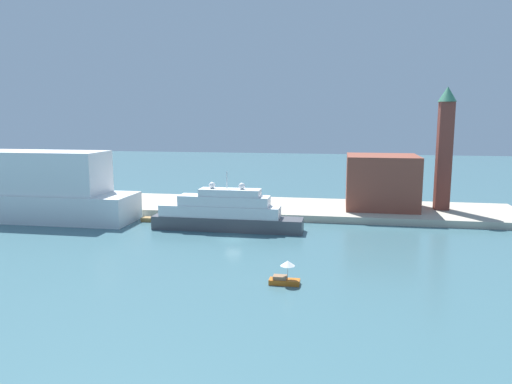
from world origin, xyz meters
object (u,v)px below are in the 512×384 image
Objects in this scene: large_yacht at (225,213)px; parked_car at (199,203)px; harbor_building at (382,182)px; person_figure at (225,202)px; bell_tower at (445,145)px; small_motorboat at (285,275)px; work_barge at (155,220)px; mooring_bollard at (269,211)px.

parked_car is (-9.53, 15.04, -1.06)m from large_yacht.
harbor_building reaches higher than person_figure.
bell_tower is 5.76× the size of parked_car.
small_motorboat is at bearing -62.28° from large_yacht.
harbor_building is at bearing 7.95° from parked_car.
parked_car is (-39.13, -5.46, -5.02)m from harbor_building.
large_yacht is at bearing -16.15° from work_barge.
small_motorboat is 50.67m from harbor_building.
harbor_building reaches higher than work_barge.
small_motorboat is 0.26× the size of harbor_building.
bell_tower reaches higher than person_figure.
harbor_building is 25.59m from mooring_bollard.
large_yacht reaches higher than parked_car.
large_yacht is 1.89× the size of harbor_building.
small_motorboat is at bearing -107.52° from harbor_building.
parked_car is (5.93, 10.56, 1.62)m from work_barge.
harbor_building reaches higher than mooring_bollard.
large_yacht is 31.11m from small_motorboat.
person_figure reaches higher than parked_car.
person_figure is at bearing -173.18° from harbor_building.
large_yacht is 17.66× the size of person_figure.
work_barge is 48.28m from harbor_building.
person_figure is at bearing -174.97° from bell_tower.
mooring_bollard is (6.71, 10.32, -1.26)m from large_yacht.
harbor_building is (15.15, 47.99, 5.89)m from small_motorboat.
bell_tower is 48.04m from person_figure.
harbor_building is at bearing 19.58° from work_barge.
bell_tower is (12.42, 0.03, 7.98)m from harbor_building.
person_figure is at bearing 112.86° from small_motorboat.
parked_car is at bearing 163.79° from mooring_bollard.
parked_car is 2.79× the size of person_figure.
bell_tower reaches higher than harbor_building.
bell_tower is 53.44m from parked_car.
large_yacht is 5.17× the size of work_barge.
harbor_building is 3.34× the size of parked_car.
mooring_bollard is (10.80, -6.15, -0.30)m from person_figure.
harbor_building reaches higher than small_motorboat.
small_motorboat is at bearing -78.44° from mooring_bollard.
large_yacht reaches higher than work_barge.
work_barge is at bearing -164.40° from bell_tower.
bell_tower is at bearing 0.12° from harbor_building.
bell_tower is at bearing 15.60° from work_barge.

